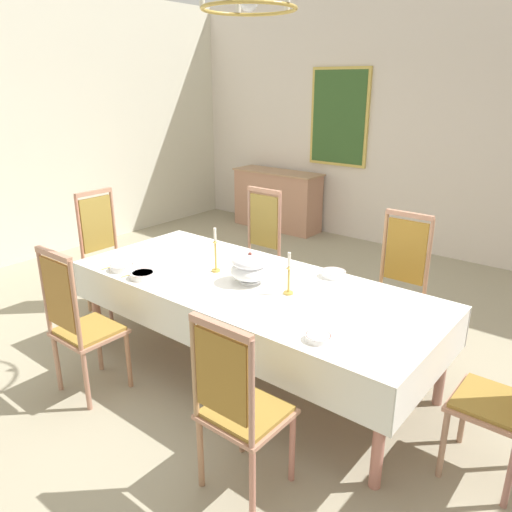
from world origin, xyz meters
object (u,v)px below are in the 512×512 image
(chandelier, at_px, (249,7))
(chair_north_a, at_px, (257,249))
(dining_table, at_px, (250,290))
(chair_north_b, at_px, (397,285))
(candlestick_west, at_px, (216,254))
(chair_head_east, at_px, (508,393))
(spoon_primary, at_px, (116,265))
(chair_south_b, at_px, (238,405))
(candlestick_east, at_px, (289,278))
(chair_south_a, at_px, (79,322))
(bowl_near_left, at_px, (122,267))
(soup_tureen, at_px, (250,268))
(bowl_far_left, at_px, (333,273))
(bowl_near_right, at_px, (143,275))
(sideboard, at_px, (277,200))
(spoon_secondary, at_px, (135,273))
(framed_painting, at_px, (339,117))
(chair_head_west, at_px, (107,252))
(bowl_far_right, at_px, (318,337))

(chandelier, bearing_deg, chair_north_a, 126.58)
(dining_table, xyz_separation_m, chair_north_b, (0.75, 1.01, -0.09))
(dining_table, distance_m, candlestick_west, 0.42)
(chair_head_east, bearing_deg, spoon_primary, 98.31)
(chair_south_b, bearing_deg, candlestick_east, 111.31)
(dining_table, bearing_deg, chair_south_a, -126.67)
(dining_table, relative_size, chandelier, 4.37)
(bowl_near_left, bearing_deg, chandelier, 25.21)
(dining_table, bearing_deg, spoon_primary, -158.53)
(soup_tureen, bearing_deg, chandelier, 180.00)
(candlestick_east, xyz_separation_m, bowl_near_left, (-1.33, -0.46, -0.10))
(chair_south_b, xyz_separation_m, chair_head_east, (1.10, 1.01, 0.01))
(bowl_far_left, bearing_deg, bowl_near_right, -139.96)
(dining_table, height_order, bowl_far_left, bowl_far_left)
(chair_north_a, xyz_separation_m, sideboard, (-1.55, 2.45, -0.15))
(chair_north_a, bearing_deg, candlestick_west, 111.33)
(sideboard, bearing_deg, spoon_secondary, 110.77)
(spoon_primary, xyz_separation_m, framed_painting, (-0.33, 4.14, 0.96))
(chair_north_a, distance_m, chair_head_west, 1.50)
(chair_south_b, relative_size, chandelier, 1.68)
(soup_tureen, xyz_separation_m, bowl_near_right, (-0.70, -0.46, -0.09))
(framed_painting, bearing_deg, candlestick_east, -64.36)
(bowl_far_right, distance_m, sideboard, 5.05)
(soup_tureen, xyz_separation_m, spoon_primary, (-1.09, -0.43, -0.11))
(soup_tureen, bearing_deg, spoon_secondary, -152.36)
(soup_tureen, bearing_deg, bowl_far_right, -26.51)
(dining_table, bearing_deg, chair_head_east, 0.00)
(chair_head_east, distance_m, bowl_far_left, 1.51)
(chair_south_a, bearing_deg, chair_head_west, 137.50)
(chair_north_a, bearing_deg, dining_table, 126.58)
(chair_south_b, height_order, bowl_far_right, chair_south_b)
(framed_painting, bearing_deg, chair_head_east, -48.57)
(chair_south_a, relative_size, framed_painting, 0.85)
(candlestick_west, xyz_separation_m, bowl_far_left, (0.79, 0.49, -0.12))
(chair_head_west, xyz_separation_m, framed_painting, (0.43, 3.71, 1.12))
(bowl_far_right, distance_m, framed_painting, 4.85)
(dining_table, relative_size, bowl_far_right, 18.31)
(chair_head_west, distance_m, bowl_far_left, 2.35)
(chair_north_a, distance_m, chair_south_b, 2.52)
(chair_head_east, height_order, sideboard, chair_head_east)
(chair_head_east, relative_size, bowl_near_right, 5.82)
(chair_south_b, distance_m, chair_north_b, 2.02)
(candlestick_east, distance_m, bowl_near_right, 1.16)
(dining_table, relative_size, bowl_near_right, 14.58)
(chair_south_b, bearing_deg, chair_north_a, 126.62)
(dining_table, xyz_separation_m, framed_painting, (-1.43, 3.71, 1.03))
(bowl_near_left, xyz_separation_m, framed_painting, (-0.46, 4.17, 0.93))
(spoon_secondary, bearing_deg, chair_north_a, 90.51)
(sideboard, bearing_deg, dining_table, 123.68)
(candlestick_east, relative_size, bowl_far_left, 1.64)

